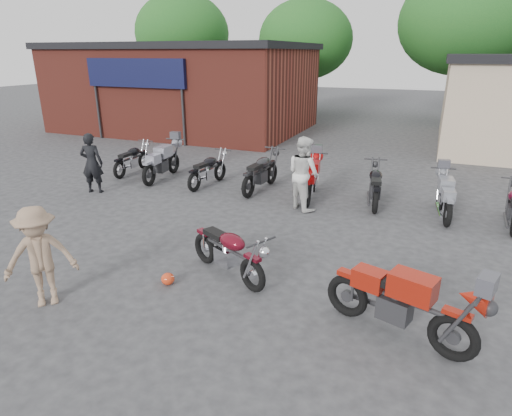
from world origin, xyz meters
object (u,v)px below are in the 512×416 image
at_px(row_bike_4, 312,177).
at_px(sportbike, 401,299).
at_px(row_bike_0, 132,158).
at_px(row_bike_1, 162,160).
at_px(row_bike_5, 375,183).
at_px(helmet, 168,279).
at_px(row_bike_3, 261,170).
at_px(row_bike_2, 208,168).
at_px(row_bike_6, 445,194).
at_px(vintage_motorcycle, 228,249).
at_px(person_dark, 92,163).
at_px(person_tan, 40,257).
at_px(person_light, 304,173).

bearing_deg(row_bike_4, sportbike, -161.44).
height_order(row_bike_0, row_bike_1, row_bike_1).
height_order(row_bike_1, row_bike_5, row_bike_1).
xyz_separation_m(helmet, row_bike_3, (-0.54, 5.70, 0.50)).
bearing_deg(row_bike_0, row_bike_1, -100.50).
bearing_deg(helmet, row_bike_0, 132.02).
bearing_deg(row_bike_4, row_bike_0, 79.62).
distance_m(sportbike, row_bike_1, 9.56).
relative_size(row_bike_0, row_bike_2, 0.99).
bearing_deg(helmet, row_bike_5, 64.71).
bearing_deg(row_bike_1, row_bike_6, -95.77).
relative_size(row_bike_3, row_bike_5, 1.06).
xyz_separation_m(vintage_motorcycle, person_dark, (-5.80, 3.01, 0.31)).
height_order(person_tan, row_bike_5, person_tan).
bearing_deg(person_light, vintage_motorcycle, 123.19).
bearing_deg(row_bike_0, helmet, -140.14).
bearing_deg(row_bike_6, person_dark, 94.05).
bearing_deg(sportbike, row_bike_0, 165.64).
bearing_deg(sportbike, person_dark, 175.55).
distance_m(row_bike_2, row_bike_6, 6.62).
bearing_deg(vintage_motorcycle, sportbike, 13.85).
xyz_separation_m(person_tan, row_bike_0, (-3.75, 7.04, -0.30)).
bearing_deg(row_bike_3, row_bike_6, -88.16).
relative_size(vintage_motorcycle, sportbike, 0.90).
relative_size(helmet, row_bike_2, 0.13).
xyz_separation_m(person_dark, row_bike_5, (7.65, 2.07, -0.29)).
distance_m(helmet, row_bike_4, 5.69).
bearing_deg(row_bike_1, person_light, -105.58).
xyz_separation_m(vintage_motorcycle, row_bike_0, (-6.08, 5.13, -0.02)).
bearing_deg(row_bike_1, row_bike_4, -95.18).
bearing_deg(person_light, row_bike_6, -130.92).
relative_size(row_bike_0, row_bike_3, 0.88).
relative_size(sportbike, row_bike_6, 1.10).
xyz_separation_m(row_bike_2, row_bike_4, (3.22, 0.06, 0.06)).
bearing_deg(row_bike_2, row_bike_6, -83.95).
bearing_deg(row_bike_5, row_bike_1, 81.48).
bearing_deg(person_light, helmet, 113.08).
relative_size(person_light, row_bike_2, 1.01).
bearing_deg(person_dark, sportbike, 138.63).
height_order(vintage_motorcycle, row_bike_4, row_bike_4).
bearing_deg(person_tan, person_dark, 81.37).
bearing_deg(row_bike_6, row_bike_4, 81.44).
relative_size(row_bike_4, row_bike_5, 1.05).
bearing_deg(sportbike, person_tan, -148.45).
relative_size(sportbike, row_bike_1, 0.99).
distance_m(person_dark, row_bike_0, 2.16).
bearing_deg(person_dark, row_bike_5, 176.32).
relative_size(vintage_motorcycle, row_bike_1, 0.89).
distance_m(person_tan, row_bike_5, 8.15).
distance_m(person_dark, row_bike_1, 2.20).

